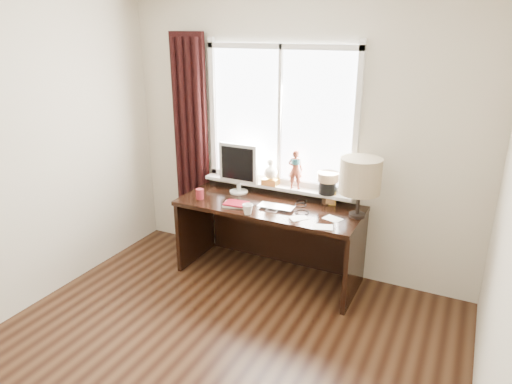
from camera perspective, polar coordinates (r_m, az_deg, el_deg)
The scene contains 14 objects.
wall_back at distance 4.33m, azimuth 5.03°, elevation 6.68°, with size 3.50×2.60×0.00m, color beige.
laptop at distance 4.10m, azimuth 2.59°, elevation -1.91°, with size 0.32×0.21×0.03m, color silver.
mug at distance 3.96m, azimuth -1.04°, elevation -2.13°, with size 0.10×0.09×0.10m, color white.
red_cup at distance 4.35m, azimuth -7.04°, elevation -0.24°, with size 0.07×0.07×0.10m, color maroon.
window at distance 4.33m, azimuth 3.05°, elevation 6.75°, with size 1.52×0.22×1.40m.
curtain at distance 4.81m, azimuth -8.16°, elevation 5.64°, with size 0.38×0.09×2.25m.
desk at distance 4.38m, azimuth 2.18°, elevation -4.07°, with size 1.70×0.70×0.75m.
monitor at distance 4.41m, azimuth -2.23°, elevation 3.34°, with size 0.40×0.18×0.49m.
notebook_stack at distance 4.16m, azimuth -2.51°, elevation -1.52°, with size 0.26×0.21×0.03m.
brush_holder at distance 4.25m, azimuth 8.85°, elevation -0.64°, with size 0.09×0.09×0.25m.
icon_frame at distance 4.21m, azimuth 9.29°, elevation -0.79°, with size 0.10×0.04×0.13m.
table_lamp at distance 3.90m, azimuth 12.90°, elevation 1.90°, with size 0.35×0.35×0.52m.
loose_papers at distance 3.87m, azimuth 7.79°, elevation -3.62°, with size 0.45×0.35×0.00m.
desk_cables at distance 4.14m, azimuth 5.69°, elevation -1.90°, with size 0.24×0.39×0.01m.
Camera 1 is at (1.52, -1.93, 2.29)m, focal length 32.00 mm.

